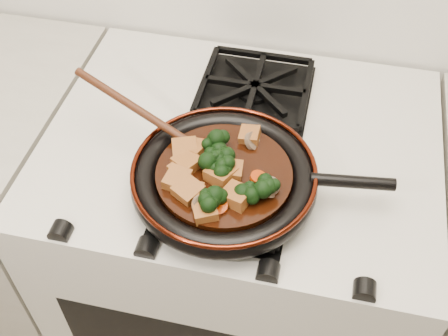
# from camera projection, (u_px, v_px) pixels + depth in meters

# --- Properties ---
(stove) EXTENTS (0.76, 0.60, 0.90)m
(stove) POSITION_uv_depth(u_px,v_px,m) (237.00, 265.00, 1.42)
(stove) COLOR beige
(stove) RESTS_ON ground
(burner_grate_front) EXTENTS (0.23, 0.23, 0.03)m
(burner_grate_front) POSITION_uv_depth(u_px,v_px,m) (225.00, 191.00, 0.98)
(burner_grate_front) COLOR black
(burner_grate_front) RESTS_ON stove
(burner_grate_back) EXTENTS (0.23, 0.23, 0.03)m
(burner_grate_back) POSITION_uv_depth(u_px,v_px,m) (255.00, 89.00, 1.16)
(burner_grate_back) COLOR black
(burner_grate_back) RESTS_ON stove
(skillet) EXTENTS (0.45, 0.32, 0.05)m
(skillet) POSITION_uv_depth(u_px,v_px,m) (225.00, 178.00, 0.96)
(skillet) COLOR black
(skillet) RESTS_ON burner_grate_front
(braising_sauce) EXTENTS (0.23, 0.23, 0.02)m
(braising_sauce) POSITION_uv_depth(u_px,v_px,m) (224.00, 176.00, 0.96)
(braising_sauce) COLOR black
(braising_sauce) RESTS_ON skillet
(tofu_cube_0) EXTENTS (0.04, 0.04, 0.02)m
(tofu_cube_0) POSITION_uv_depth(u_px,v_px,m) (192.00, 192.00, 0.91)
(tofu_cube_0) COLOR brown
(tofu_cube_0) RESTS_ON braising_sauce
(tofu_cube_1) EXTENTS (0.04, 0.04, 0.02)m
(tofu_cube_1) POSITION_uv_depth(u_px,v_px,m) (230.00, 171.00, 0.94)
(tofu_cube_1) COLOR brown
(tofu_cube_1) RESTS_ON braising_sauce
(tofu_cube_2) EXTENTS (0.05, 0.05, 0.03)m
(tofu_cube_2) POSITION_uv_depth(u_px,v_px,m) (177.00, 180.00, 0.93)
(tofu_cube_2) COLOR brown
(tofu_cube_2) RESTS_ON braising_sauce
(tofu_cube_3) EXTENTS (0.06, 0.06, 0.03)m
(tofu_cube_3) POSITION_uv_depth(u_px,v_px,m) (237.00, 196.00, 0.90)
(tofu_cube_3) COLOR brown
(tofu_cube_3) RESTS_ON braising_sauce
(tofu_cube_4) EXTENTS (0.06, 0.06, 0.03)m
(tofu_cube_4) POSITION_uv_depth(u_px,v_px,m) (221.00, 175.00, 0.93)
(tofu_cube_4) COLOR brown
(tofu_cube_4) RESTS_ON braising_sauce
(tofu_cube_5) EXTENTS (0.05, 0.05, 0.02)m
(tofu_cube_5) POSITION_uv_depth(u_px,v_px,m) (206.00, 212.00, 0.88)
(tofu_cube_5) COLOR brown
(tofu_cube_5) RESTS_ON braising_sauce
(tofu_cube_6) EXTENTS (0.05, 0.06, 0.03)m
(tofu_cube_6) POSITION_uv_depth(u_px,v_px,m) (185.00, 150.00, 0.97)
(tofu_cube_6) COLOR brown
(tofu_cube_6) RESTS_ON braising_sauce
(tofu_cube_7) EXTENTS (0.05, 0.05, 0.03)m
(tofu_cube_7) POSITION_uv_depth(u_px,v_px,m) (195.00, 149.00, 0.97)
(tofu_cube_7) COLOR brown
(tofu_cube_7) RESTS_ON braising_sauce
(tofu_cube_8) EXTENTS (0.06, 0.05, 0.02)m
(tofu_cube_8) POSITION_uv_depth(u_px,v_px,m) (187.00, 163.00, 0.95)
(tofu_cube_8) COLOR brown
(tofu_cube_8) RESTS_ON braising_sauce
(tofu_cube_9) EXTENTS (0.04, 0.04, 0.03)m
(tofu_cube_9) POSITION_uv_depth(u_px,v_px,m) (250.00, 136.00, 1.00)
(tofu_cube_9) COLOR brown
(tofu_cube_9) RESTS_ON braising_sauce
(tofu_cube_10) EXTENTS (0.06, 0.06, 0.03)m
(tofu_cube_10) POSITION_uv_depth(u_px,v_px,m) (188.00, 191.00, 0.91)
(tofu_cube_10) COLOR brown
(tofu_cube_10) RESTS_ON braising_sauce
(tofu_cube_11) EXTENTS (0.05, 0.05, 0.02)m
(tofu_cube_11) POSITION_uv_depth(u_px,v_px,m) (182.00, 169.00, 0.95)
(tofu_cube_11) COLOR brown
(tofu_cube_11) RESTS_ON braising_sauce
(broccoli_floret_0) EXTENTS (0.09, 0.09, 0.07)m
(broccoli_floret_0) POSITION_uv_depth(u_px,v_px,m) (213.00, 163.00, 0.95)
(broccoli_floret_0) COLOR black
(broccoli_floret_0) RESTS_ON braising_sauce
(broccoli_floret_1) EXTENTS (0.06, 0.07, 0.06)m
(broccoli_floret_1) POSITION_uv_depth(u_px,v_px,m) (219.00, 156.00, 0.96)
(broccoli_floret_1) COLOR black
(broccoli_floret_1) RESTS_ON braising_sauce
(broccoli_floret_2) EXTENTS (0.09, 0.09, 0.07)m
(broccoli_floret_2) POSITION_uv_depth(u_px,v_px,m) (210.00, 202.00, 0.89)
(broccoli_floret_2) COLOR black
(broccoli_floret_2) RESTS_ON braising_sauce
(broccoli_floret_3) EXTENTS (0.07, 0.08, 0.06)m
(broccoli_floret_3) POSITION_uv_depth(u_px,v_px,m) (250.00, 194.00, 0.90)
(broccoli_floret_3) COLOR black
(broccoli_floret_3) RESTS_ON braising_sauce
(broccoli_floret_4) EXTENTS (0.08, 0.09, 0.06)m
(broccoli_floret_4) POSITION_uv_depth(u_px,v_px,m) (216.00, 144.00, 0.97)
(broccoli_floret_4) COLOR black
(broccoli_floret_4) RESTS_ON braising_sauce
(broccoli_floret_5) EXTENTS (0.08, 0.08, 0.07)m
(broccoli_floret_5) POSITION_uv_depth(u_px,v_px,m) (270.00, 188.00, 0.91)
(broccoli_floret_5) COLOR black
(broccoli_floret_5) RESTS_ON braising_sauce
(broccoli_floret_6) EXTENTS (0.08, 0.08, 0.07)m
(broccoli_floret_6) POSITION_uv_depth(u_px,v_px,m) (221.00, 170.00, 0.93)
(broccoli_floret_6) COLOR black
(broccoli_floret_6) RESTS_ON braising_sauce
(carrot_coin_0) EXTENTS (0.03, 0.03, 0.02)m
(carrot_coin_0) POSITION_uv_depth(u_px,v_px,m) (219.00, 206.00, 0.89)
(carrot_coin_0) COLOR #A52D04
(carrot_coin_0) RESTS_ON braising_sauce
(carrot_coin_1) EXTENTS (0.03, 0.03, 0.02)m
(carrot_coin_1) POSITION_uv_depth(u_px,v_px,m) (183.00, 144.00, 0.99)
(carrot_coin_1) COLOR #A52D04
(carrot_coin_1) RESTS_ON braising_sauce
(carrot_coin_2) EXTENTS (0.03, 0.03, 0.02)m
(carrot_coin_2) POSITION_uv_depth(u_px,v_px,m) (199.00, 195.00, 0.91)
(carrot_coin_2) COLOR #A52D04
(carrot_coin_2) RESTS_ON braising_sauce
(carrot_coin_3) EXTENTS (0.03, 0.03, 0.02)m
(carrot_coin_3) POSITION_uv_depth(u_px,v_px,m) (210.00, 174.00, 0.94)
(carrot_coin_3) COLOR #A52D04
(carrot_coin_3) RESTS_ON braising_sauce
(carrot_coin_4) EXTENTS (0.03, 0.03, 0.02)m
(carrot_coin_4) POSITION_uv_depth(u_px,v_px,m) (199.00, 144.00, 0.99)
(carrot_coin_4) COLOR #A52D04
(carrot_coin_4) RESTS_ON braising_sauce
(carrot_coin_5) EXTENTS (0.03, 0.03, 0.01)m
(carrot_coin_5) POSITION_uv_depth(u_px,v_px,m) (258.00, 178.00, 0.94)
(carrot_coin_5) COLOR #A52D04
(carrot_coin_5) RESTS_ON braising_sauce
(mushroom_slice_0) EXTENTS (0.04, 0.04, 0.03)m
(mushroom_slice_0) POSITION_uv_depth(u_px,v_px,m) (201.00, 205.00, 0.89)
(mushroom_slice_0) COLOR brown
(mushroom_slice_0) RESTS_ON braising_sauce
(mushroom_slice_1) EXTENTS (0.03, 0.04, 0.03)m
(mushroom_slice_1) POSITION_uv_depth(u_px,v_px,m) (252.00, 141.00, 0.99)
(mushroom_slice_1) COLOR brown
(mushroom_slice_1) RESTS_ON braising_sauce
(mushroom_slice_2) EXTENTS (0.04, 0.04, 0.02)m
(mushroom_slice_2) POSITION_uv_depth(u_px,v_px,m) (270.00, 186.00, 0.92)
(mushroom_slice_2) COLOR brown
(mushroom_slice_2) RESTS_ON braising_sauce
(mushroom_slice_3) EXTENTS (0.04, 0.03, 0.03)m
(mushroom_slice_3) POSITION_uv_depth(u_px,v_px,m) (265.00, 193.00, 0.91)
(mushroom_slice_3) COLOR brown
(mushroom_slice_3) RESTS_ON braising_sauce
(wooden_spoon) EXTENTS (0.16, 0.07, 0.26)m
(wooden_spoon) POSITION_uv_depth(u_px,v_px,m) (160.00, 124.00, 0.99)
(wooden_spoon) COLOR #411D0D
(wooden_spoon) RESTS_ON braising_sauce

